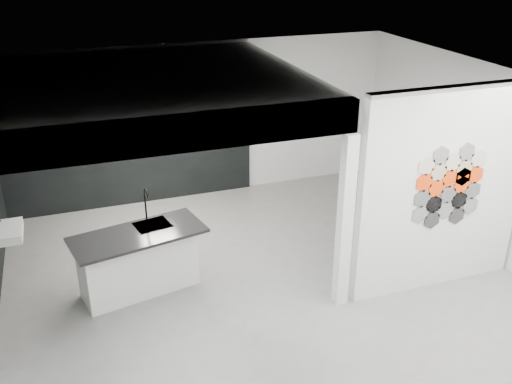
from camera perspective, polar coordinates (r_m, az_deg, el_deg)
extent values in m
cube|color=slate|center=(8.30, 0.03, -8.19)|extent=(7.00, 6.00, 0.01)
cube|color=silver|center=(7.83, 18.12, 0.08)|extent=(2.45, 0.15, 2.80)
cube|color=black|center=(10.16, -12.58, 4.94)|extent=(4.40, 0.04, 2.35)
cube|color=silver|center=(7.89, -11.52, 9.89)|extent=(4.40, 4.00, 0.40)
cube|color=silver|center=(7.21, 8.87, -3.08)|extent=(0.16, 0.16, 2.35)
cube|color=silver|center=(6.07, -8.73, 5.71)|extent=(4.40, 0.16, 0.40)
cube|color=silver|center=(8.28, -23.67, -3.71)|extent=(0.40, 0.60, 0.12)
cube|color=black|center=(10.03, -12.00, 5.50)|extent=(3.00, 0.15, 0.04)
cube|color=silver|center=(7.89, -11.66, -6.88)|extent=(1.60, 0.86, 0.87)
cube|color=black|center=(7.59, -11.73, -4.22)|extent=(1.84, 1.10, 0.04)
cube|color=black|center=(7.77, -10.33, -3.29)|extent=(0.53, 0.47, 0.02)
cylinder|color=black|center=(7.85, -10.99, -1.33)|extent=(0.03, 0.03, 0.41)
torus|color=black|center=(7.71, -10.94, -0.14)|extent=(0.05, 0.14, 0.14)
cylinder|color=black|center=(9.94, -18.66, 5.15)|extent=(0.24, 0.24, 0.16)
ellipsoid|color=black|center=(10.14, -7.28, 6.56)|extent=(0.20, 0.20, 0.14)
cylinder|color=gray|center=(10.25, -4.52, 6.78)|extent=(0.16, 0.16, 0.10)
cylinder|color=gray|center=(10.25, -4.52, 6.85)|extent=(0.10, 0.10, 0.12)
cylinder|color=black|center=(9.98, -13.71, 5.78)|extent=(0.06, 0.06, 0.14)
cylinder|color=black|center=(9.95, -16.74, 5.26)|extent=(0.08, 0.08, 0.10)
cylinder|color=silver|center=(7.66, 16.07, -2.17)|extent=(0.26, 0.02, 0.26)
cylinder|color=black|center=(7.57, 16.27, -0.64)|extent=(0.26, 0.02, 0.26)
cylinder|color=#F23F0C|center=(7.48, 16.47, 0.92)|extent=(0.26, 0.02, 0.26)
cylinder|color=beige|center=(7.39, 16.68, 2.52)|extent=(0.26, 0.02, 0.26)
cylinder|color=#2D2D2D|center=(7.82, 17.16, -2.68)|extent=(0.26, 0.02, 0.26)
cylinder|color=black|center=(7.72, 17.36, -1.19)|extent=(0.26, 0.02, 0.26)
cylinder|color=#F23F0C|center=(7.63, 17.57, 0.33)|extent=(0.26, 0.02, 0.26)
cylinder|color=tan|center=(7.55, 17.79, 1.89)|extent=(0.26, 0.02, 0.26)
cylinder|color=#66635E|center=(7.47, 18.01, 3.49)|extent=(0.26, 0.02, 0.26)
cylinder|color=silver|center=(7.88, 18.41, -1.72)|extent=(0.26, 0.02, 0.26)
cylinder|color=black|center=(7.79, 18.63, -0.23)|extent=(0.26, 0.02, 0.26)
cylinder|color=#F23F0C|center=(7.70, 18.85, 1.29)|extent=(0.26, 0.02, 0.26)
cylinder|color=beige|center=(7.62, 19.08, 2.85)|extent=(0.26, 0.02, 0.26)
cylinder|color=#2D2D2D|center=(8.04, 19.42, -2.22)|extent=(0.26, 0.02, 0.26)
cylinder|color=black|center=(7.95, 19.64, -0.77)|extent=(0.26, 0.02, 0.26)
cylinder|color=#F23F0C|center=(7.86, 19.87, 0.71)|extent=(0.26, 0.02, 0.26)
cylinder|color=tan|center=(7.78, 20.11, 2.23)|extent=(0.26, 0.02, 0.26)
cylinder|color=#66635E|center=(7.70, 20.34, 3.78)|extent=(0.26, 0.02, 0.26)
cylinder|color=silver|center=(8.11, 20.62, -1.29)|extent=(0.26, 0.02, 0.26)
cylinder|color=black|center=(8.02, 20.85, 0.16)|extent=(0.26, 0.02, 0.26)
cylinder|color=#F23F0C|center=(7.94, 21.09, 1.64)|extent=(0.26, 0.02, 0.26)
cylinder|color=beige|center=(7.86, 21.34, 3.15)|extent=(0.26, 0.02, 0.26)
cylinder|color=#F23F0C|center=(7.82, 19.99, 1.47)|extent=(0.26, 0.02, 0.26)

